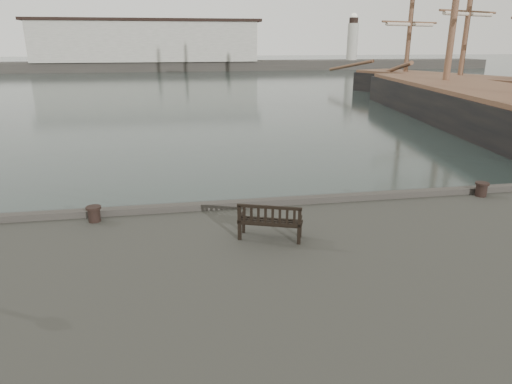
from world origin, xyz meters
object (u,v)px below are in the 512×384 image
bench (270,228)px  tall_ship_far (458,92)px  bollard_left (94,214)px  bollard_right (481,189)px

bench → tall_ship_far: tall_ship_far is taller
bench → bollard_left: bearing=176.8°
tall_ship_far → bench: bearing=-149.4°
bollard_right → tall_ship_far: size_ratio=0.02×
bollard_right → bollard_left: bearing=-179.6°
bollard_left → bollard_right: size_ratio=0.96×
bollard_left → bollard_right: bollard_right is taller
bollard_left → bench: bearing=-23.6°
bench → tall_ship_far: bearing=72.1°
bench → tall_ship_far: size_ratio=0.06×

